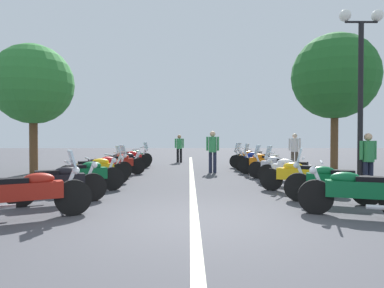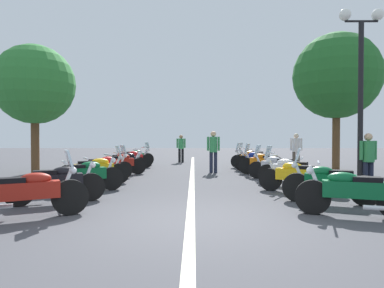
{
  "view_description": "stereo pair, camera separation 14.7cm",
  "coord_description": "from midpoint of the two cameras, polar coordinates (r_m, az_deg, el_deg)",
  "views": [
    {
      "loc": [
        -5.73,
        0.09,
        1.45
      ],
      "look_at": [
        5.76,
        0.0,
        1.23
      ],
      "focal_mm": 31.35,
      "sensor_mm": 36.0,
      "label": 1
    },
    {
      "loc": [
        -5.73,
        -0.06,
        1.45
      ],
      "look_at": [
        5.76,
        0.0,
        1.23
      ],
      "focal_mm": 31.35,
      "sensor_mm": 36.0,
      "label": 2
    }
  ],
  "objects": [
    {
      "name": "bystander_0",
      "position": [
        19.38,
        -1.66,
        -0.41
      ],
      "size": [
        0.32,
        0.53,
        1.6
      ],
      "rotation": [
        0.0,
        0.0,
        6.25
      ],
      "color": "black",
      "rests_on": "ground_plane"
    },
    {
      "name": "bystander_1",
      "position": [
        10.47,
        28.14,
        -1.96
      ],
      "size": [
        0.32,
        0.52,
        1.57
      ],
      "rotation": [
        0.0,
        0.0,
        3.35
      ],
      "color": "#1E2338",
      "rests_on": "ground_plane"
    },
    {
      "name": "lane_centre_stripe",
      "position": [
        12.18,
        0.36,
        -5.71
      ],
      "size": [
        24.47,
        0.16,
        0.01
      ],
      "primitive_type": "cube",
      "color": "beige",
      "rests_on": "ground_plane"
    },
    {
      "name": "motorcycle_right_row_2",
      "position": [
        9.21,
        18.09,
        -5.19
      ],
      "size": [
        1.27,
        1.9,
        0.98
      ],
      "rotation": [
        0.0,
        0.0,
        1.01
      ],
      "color": "black",
      "rests_on": "ground_plane"
    },
    {
      "name": "ground_plane",
      "position": [
        5.91,
        0.44,
        -13.09
      ],
      "size": [
        80.0,
        80.0,
        0.0
      ],
      "primitive_type": "plane",
      "color": "#424247"
    },
    {
      "name": "motorcycle_left_row_7",
      "position": [
        15.85,
        -10.2,
        -2.49
      ],
      "size": [
        1.14,
        2.02,
        1.0
      ],
      "rotation": [
        0.0,
        0.0,
        -1.11
      ],
      "color": "black",
      "rests_on": "ground_plane"
    },
    {
      "name": "motorcycle_left_row_3",
      "position": [
        10.62,
        -15.78,
        -4.23
      ],
      "size": [
        1.08,
        2.01,
        1.21
      ],
      "rotation": [
        0.0,
        0.0,
        -1.14
      ],
      "color": "black",
      "rests_on": "ground_plane"
    },
    {
      "name": "bystander_4",
      "position": [
        15.79,
        17.55,
        -0.75
      ],
      "size": [
        0.32,
        0.5,
        1.63
      ],
      "rotation": [
        0.0,
        0.0,
        2.79
      ],
      "color": "brown",
      "rests_on": "ground_plane"
    },
    {
      "name": "motorcycle_right_row_6",
      "position": [
        14.5,
        11.48,
        -2.79
      ],
      "size": [
        0.93,
        2.01,
        1.02
      ],
      "rotation": [
        0.0,
        0.0,
        1.24
      ],
      "color": "black",
      "rests_on": "ground_plane"
    },
    {
      "name": "roadside_tree_1",
      "position": [
        16.25,
        23.62,
        10.52
      ],
      "size": [
        3.73,
        3.73,
        6.01
      ],
      "color": "brown",
      "rests_on": "ground_plane"
    },
    {
      "name": "motorcycle_right_row_7",
      "position": [
        15.86,
        10.46,
        -2.46
      ],
      "size": [
        0.95,
        2.01,
        1.21
      ],
      "rotation": [
        0.0,
        0.0,
        1.23
      ],
      "color": "black",
      "rests_on": "ground_plane"
    },
    {
      "name": "motorcycle_left_row_4",
      "position": [
        11.82,
        -14.44,
        -3.74
      ],
      "size": [
        1.28,
        1.84,
        1.19
      ],
      "rotation": [
        0.0,
        0.0,
        -0.99
      ],
      "color": "black",
      "rests_on": "ground_plane"
    },
    {
      "name": "motorcycle_right_row_0",
      "position": [
        6.85,
        26.13,
        -7.32
      ],
      "size": [
        0.93,
        1.97,
        1.0
      ],
      "rotation": [
        0.0,
        0.0,
        1.24
      ],
      "color": "black",
      "rests_on": "ground_plane"
    },
    {
      "name": "motorcycle_left_row_6",
      "position": [
        14.43,
        -11.02,
        -2.9
      ],
      "size": [
        1.11,
        1.77,
        0.98
      ],
      "rotation": [
        0.0,
        0.0,
        -1.05
      ],
      "color": "black",
      "rests_on": "ground_plane"
    },
    {
      "name": "motorcycle_right_row_1",
      "position": [
        7.98,
        22.68,
        -6.04
      ],
      "size": [
        0.97,
        1.94,
        1.21
      ],
      "rotation": [
        0.0,
        0.0,
        1.2
      ],
      "color": "black",
      "rests_on": "ground_plane"
    },
    {
      "name": "motorcycle_left_row_2",
      "position": [
        9.28,
        -17.4,
        -5.08
      ],
      "size": [
        1.25,
        1.89,
        1.0
      ],
      "rotation": [
        0.0,
        0.0,
        -1.01
      ],
      "color": "black",
      "rests_on": "ground_plane"
    },
    {
      "name": "motorcycle_left_row_0",
      "position": [
        6.63,
        -25.75,
        -7.45
      ],
      "size": [
        1.17,
        2.0,
        1.22
      ],
      "rotation": [
        0.0,
        0.0,
        -1.08
      ],
      "color": "black",
      "rests_on": "ground_plane"
    },
    {
      "name": "motorcycle_left_row_1",
      "position": [
        7.94,
        -21.47,
        -6.16
      ],
      "size": [
        1.08,
        1.95,
        1.0
      ],
      "rotation": [
        0.0,
        0.0,
        -1.12
      ],
      "color": "black",
      "rests_on": "ground_plane"
    },
    {
      "name": "motorcycle_right_row_5",
      "position": [
        13.23,
        12.38,
        -3.14
      ],
      "size": [
        1.15,
        1.88,
        1.22
      ],
      "rotation": [
        0.0,
        0.0,
        1.06
      ],
      "color": "black",
      "rests_on": "ground_plane"
    },
    {
      "name": "motorcycle_right_row_8",
      "position": [
        17.17,
        10.56,
        -2.21
      ],
      "size": [
        1.02,
        1.84,
        1.2
      ],
      "rotation": [
        0.0,
        0.0,
        1.14
      ],
      "color": "black",
      "rests_on": "ground_plane"
    },
    {
      "name": "traffic_cone_0",
      "position": [
        14.72,
        -15.7,
        -3.44
      ],
      "size": [
        0.36,
        0.36,
        0.61
      ],
      "color": "orange",
      "rests_on": "ground_plane"
    },
    {
      "name": "motorcycle_right_row_3",
      "position": [
        10.45,
        16.74,
        -4.36
      ],
      "size": [
        1.2,
        1.83,
        1.2
      ],
      "rotation": [
        0.0,
        0.0,
        1.02
      ],
      "color": "black",
      "rests_on": "ground_plane"
    },
    {
      "name": "roadside_tree_0",
      "position": [
        15.07,
        -24.95,
        9.1
      ],
      "size": [
        3.18,
        3.18,
        5.18
      ],
      "color": "brown",
      "rests_on": "ground_plane"
    },
    {
      "name": "motorcycle_left_row_5",
      "position": [
        13.18,
        -12.01,
        -3.24
      ],
      "size": [
        1.08,
        2.01,
        1.0
      ],
      "rotation": [
        0.0,
        0.0,
        -1.14
      ],
      "color": "black",
      "rests_on": "ground_plane"
    },
    {
      "name": "motorcycle_right_row_4",
      "position": [
        11.87,
        14.73,
        -3.72
      ],
      "size": [
        1.21,
        1.92,
        1.19
      ],
      "rotation": [
        0.0,
        0.0,
        1.05
      ],
      "color": "black",
      "rests_on": "ground_plane"
    },
    {
      "name": "street_lamp_twin_globe",
      "position": [
        10.59,
        27.16,
        11.6
      ],
      "size": [
        0.32,
        1.22,
        4.99
      ],
      "color": "black",
      "rests_on": "ground_plane"
    },
    {
      "name": "motorcycle_left_row_8",
      "position": [
        17.13,
        -9.52,
        -2.18
      ],
      "size": [
        1.22,
        1.9,
        1.21
      ],
      "rotation": [
        0.0,
        0.0,
        -1.03
      ],
      "color": "black",
      "rests_on": "ground_plane"
    },
    {
      "name": "bystander_3",
      "position": [
        13.78,
        3.96,
        -0.74
      ],
      "size": [
        0.32,
        0.53,
        1.71
      ],
      "rotation": [
        0.0,
        0.0,
        6.13
      ],
      "color": "#1E2338",
      "rests_on": "ground_plane"
    }
  ]
}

